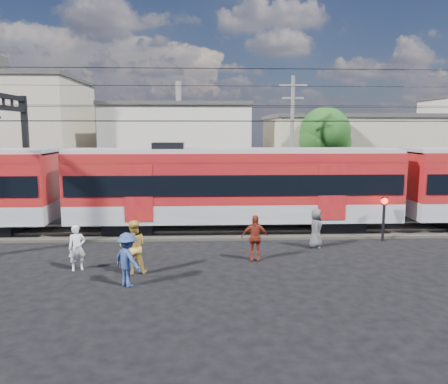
{
  "coord_description": "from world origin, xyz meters",
  "views": [
    {
      "loc": [
        0.3,
        -13.32,
        5.09
      ],
      "look_at": [
        1.12,
        5.0,
        2.46
      ],
      "focal_mm": 35.0,
      "sensor_mm": 36.0,
      "label": 1
    }
  ],
  "objects": [
    {
      "name": "track_bed",
      "position": [
        0.0,
        8.0,
        0.06
      ],
      "size": [
        70.0,
        3.4,
        0.12
      ],
      "primitive_type": "cube",
      "color": "#2D2823",
      "rests_on": "ground"
    },
    {
      "name": "crossing_signal",
      "position": [
        8.5,
        5.95,
        1.42
      ],
      "size": [
        0.3,
        0.3,
        2.05
      ],
      "color": "black",
      "rests_on": "ground"
    },
    {
      "name": "pedestrian_d",
      "position": [
        2.24,
        3.19,
        0.91
      ],
      "size": [
        1.09,
        0.51,
        1.82
      ],
      "primitive_type": "imported",
      "rotation": [
        0.0,
        0.0,
        -0.06
      ],
      "color": "maroon",
      "rests_on": "ground"
    },
    {
      "name": "building_mideast",
      "position": [
        14.0,
        24.0,
        3.16
      ],
      "size": [
        16.32,
        10.2,
        6.3
      ],
      "color": "tan",
      "rests_on": "ground"
    },
    {
      "name": "tree_near",
      "position": [
        9.19,
        18.09,
        4.66
      ],
      "size": [
        3.82,
        3.64,
        6.72
      ],
      "color": "#382619",
      "rests_on": "ground"
    },
    {
      "name": "utility_pole_mid",
      "position": [
        6.0,
        15.0,
        4.53
      ],
      "size": [
        1.8,
        0.24,
        8.5
      ],
      "color": "slate",
      "rests_on": "ground"
    },
    {
      "name": "pedestrian_c",
      "position": [
        -2.22,
        0.56,
        0.89
      ],
      "size": [
        1.3,
        1.26,
        1.78
      ],
      "primitive_type": "imported",
      "rotation": [
        0.0,
        0.0,
        2.41
      ],
      "color": "navy",
      "rests_on": "ground"
    },
    {
      "name": "rail_near",
      "position": [
        0.0,
        7.25,
        0.18
      ],
      "size": [
        70.0,
        0.12,
        0.12
      ],
      "primitive_type": "cube",
      "color": "#59544C",
      "rests_on": "track_bed"
    },
    {
      "name": "pedestrian_a",
      "position": [
        -4.36,
        2.32,
        0.83
      ],
      "size": [
        0.71,
        0.6,
        1.66
      ],
      "primitive_type": "imported",
      "rotation": [
        0.0,
        0.0,
        0.38
      ],
      "color": "silver",
      "rests_on": "ground"
    },
    {
      "name": "commuter_train",
      "position": [
        1.97,
        8.0,
        2.4
      ],
      "size": [
        50.3,
        3.08,
        4.17
      ],
      "color": "black",
      "rests_on": "ground"
    },
    {
      "name": "catenary",
      "position": [
        -8.65,
        8.0,
        5.14
      ],
      "size": [
        70.0,
        9.3,
        7.52
      ],
      "color": "black",
      "rests_on": "ground"
    },
    {
      "name": "building_midwest",
      "position": [
        -2.0,
        27.0,
        3.66
      ],
      "size": [
        12.24,
        12.24,
        7.3
      ],
      "color": "beige",
      "rests_on": "ground"
    },
    {
      "name": "pedestrian_b",
      "position": [
        -2.24,
        1.83,
        0.97
      ],
      "size": [
        1.07,
        0.91,
        1.93
      ],
      "primitive_type": "imported",
      "rotation": [
        0.0,
        0.0,
        3.35
      ],
      "color": "gold",
      "rests_on": "ground"
    },
    {
      "name": "ground",
      "position": [
        0.0,
        0.0,
        0.0
      ],
      "size": [
        120.0,
        120.0,
        0.0
      ],
      "primitive_type": "plane",
      "color": "black",
      "rests_on": "ground"
    },
    {
      "name": "pedestrian_e",
      "position": [
        5.11,
        4.92,
        0.86
      ],
      "size": [
        0.73,
        0.95,
        1.71
      ],
      "primitive_type": "imported",
      "rotation": [
        0.0,
        0.0,
        1.32
      ],
      "color": "#47474C",
      "rests_on": "ground"
    },
    {
      "name": "rail_far",
      "position": [
        0.0,
        8.75,
        0.18
      ],
      "size": [
        70.0,
        0.12,
        0.12
      ],
      "primitive_type": "cube",
      "color": "#59544C",
      "rests_on": "track_bed"
    }
  ]
}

